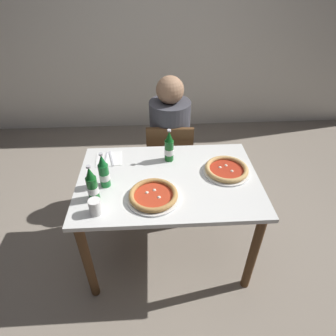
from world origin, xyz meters
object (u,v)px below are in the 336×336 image
Objects in this scene: beer_bottle_center at (92,185)px; beer_bottle_right at (104,172)px; napkin_with_cutlery at (109,159)px; diner_seated at (170,146)px; beer_bottle_left at (169,148)px; paper_cup at (95,207)px; pizza_margherita_near at (153,195)px; dining_table_main at (168,191)px; pizza_marinara_far at (226,170)px; chair_behind_table at (170,159)px.

beer_bottle_right is (0.05, 0.12, 0.00)m from beer_bottle_center.
beer_bottle_center is 0.43m from napkin_with_cutlery.
diner_seated reaches higher than beer_bottle_center.
beer_bottle_left is at bearing 31.67° from beer_bottle_right.
beer_bottle_left is 0.45m from napkin_with_cutlery.
pizza_margherita_near is at bearing 17.58° from paper_cup.
napkin_with_cutlery is at bearing 88.79° from paper_cup.
beer_bottle_right is (-0.41, -0.04, 0.22)m from dining_table_main.
beer_bottle_left is at bearing -94.32° from diner_seated.
pizza_margherita_near is at bearing -24.46° from beer_bottle_right.
pizza_margherita_near and pizza_marinara_far have the same top height.
beer_bottle_center is (-0.46, -0.17, 0.22)m from dining_table_main.
paper_cup reaches higher than napkin_with_cutlery.
napkin_with_cutlery is (-0.82, 0.20, -0.02)m from pizza_marinara_far.
pizza_margherita_near is 0.42m from beer_bottle_left.
beer_bottle_center is 0.13m from beer_bottle_right.
paper_cup is at bearing -131.70° from beer_bottle_left.
diner_seated reaches higher than beer_bottle_right.
beer_bottle_left reaches higher than chair_behind_table.
dining_table_main is 0.50m from napkin_with_cutlery.
pizza_margherita_near is at bearing -155.22° from pizza_marinara_far.
napkin_with_cutlery is at bearing 175.91° from beer_bottle_left.
pizza_margherita_near is 0.55m from pizza_marinara_far.
diner_seated is at bearing 41.22° from napkin_with_cutlery.
dining_table_main is at bearing 60.81° from pizza_margherita_near.
diner_seated is (0.05, 0.66, -0.05)m from dining_table_main.
pizza_marinara_far is at bearing -23.86° from beer_bottle_left.
chair_behind_table is at bearing 55.33° from beer_bottle_right.
napkin_with_cutlery is at bearing 40.89° from chair_behind_table.
beer_bottle_center and beer_bottle_right have the same top height.
beer_bottle_right is at bearing 155.54° from pizza_margherita_near.
beer_bottle_center reaches higher than chair_behind_table.
beer_bottle_center is (-0.86, -0.21, 0.08)m from pizza_marinara_far.
beer_bottle_right is 1.26× the size of napkin_with_cutlery.
beer_bottle_left is (-0.03, -0.39, 0.37)m from chair_behind_table.
diner_seated is 4.89× the size of beer_bottle_right.
napkin_with_cutlery is at bearing 126.47° from pizza_margherita_near.
dining_table_main is 3.77× the size of pizza_marinara_far.
pizza_marinara_far is at bearing 6.57° from beer_bottle_right.
beer_bottle_left is 2.60× the size of paper_cup.
chair_behind_table is at bearing -94.32° from diner_seated.
pizza_marinara_far is at bearing 14.03° from beer_bottle_center.
beer_bottle_right is 2.60× the size of paper_cup.
beer_bottle_center is at bearing -165.97° from pizza_marinara_far.
pizza_marinara_far is 3.35× the size of paper_cup.
beer_bottle_left reaches higher than pizza_marinara_far.
pizza_marinara_far is at bearing 125.08° from chair_behind_table.
diner_seated is 0.52m from beer_bottle_left.
diner_seated is 3.72× the size of pizza_margherita_near.
dining_table_main is 0.54m from paper_cup.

